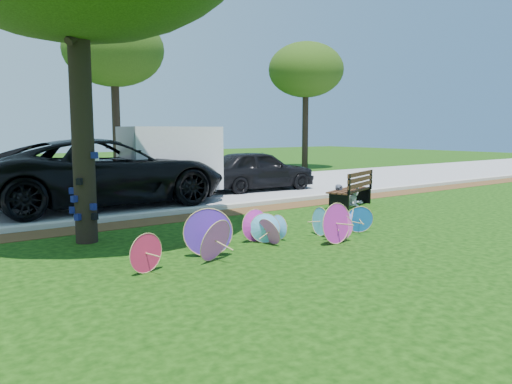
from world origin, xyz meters
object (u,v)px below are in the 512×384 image
at_px(parasol_pile, 272,229).
at_px(park_bench, 349,189).
at_px(dark_pickup, 258,170).
at_px(person_left, 340,185).
at_px(cargo_trailer, 170,158).
at_px(black_van, 106,173).
at_px(person_right, 356,185).

xyz_separation_m(parasol_pile, park_bench, (5.12, 2.78, 0.16)).
relative_size(dark_pickup, person_left, 3.39).
xyz_separation_m(cargo_trailer, person_left, (3.18, -4.79, -0.69)).
bearing_deg(cargo_trailer, black_van, -165.88).
bearing_deg(cargo_trailer, parasol_pile, -97.76).
xyz_separation_m(cargo_trailer, person_right, (3.88, -4.79, -0.74)).
bearing_deg(park_bench, parasol_pile, -173.00).
bearing_deg(parasol_pile, cargo_trailer, 78.17).
height_order(cargo_trailer, person_right, cargo_trailer).
bearing_deg(person_right, person_left, -178.92).
relative_size(parasol_pile, black_van, 0.80).
xyz_separation_m(parasol_pile, black_van, (-0.79, 7.19, 0.66)).
distance_m(cargo_trailer, person_right, 6.21).
bearing_deg(parasol_pile, dark_pickup, 55.48).
bearing_deg(person_left, parasol_pile, -145.73).
relative_size(parasol_pile, cargo_trailer, 1.94).
height_order(person_left, person_right, person_left).
xyz_separation_m(cargo_trailer, park_bench, (3.53, -4.84, -0.83)).
xyz_separation_m(dark_pickup, park_bench, (-0.20, -4.95, -0.25)).
bearing_deg(park_bench, person_right, -13.35).
distance_m(park_bench, person_right, 0.36).
distance_m(cargo_trailer, person_left, 5.79).
distance_m(black_van, dark_pickup, 6.14).
bearing_deg(black_van, park_bench, -125.64).
relative_size(black_van, park_bench, 3.64).
bearing_deg(parasol_pile, person_right, 27.34).
height_order(cargo_trailer, park_bench, cargo_trailer).
height_order(park_bench, person_right, person_right).
bearing_deg(parasol_pile, park_bench, 28.48).
distance_m(black_van, park_bench, 7.39).
xyz_separation_m(black_van, park_bench, (5.91, -4.42, -0.49)).
height_order(parasol_pile, person_right, person_right).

